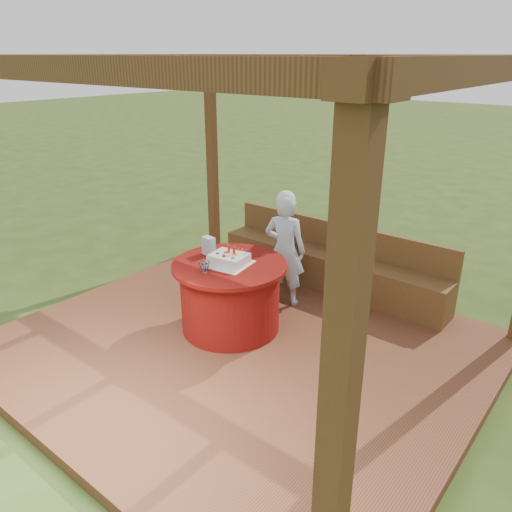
{
  "coord_description": "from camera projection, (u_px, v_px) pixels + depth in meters",
  "views": [
    {
      "loc": [
        2.86,
        -3.28,
        2.85
      ],
      "look_at": [
        0.0,
        0.25,
        1.0
      ],
      "focal_mm": 35.0,
      "sensor_mm": 36.0,
      "label": 1
    }
  ],
  "objects": [
    {
      "name": "pergola",
      "position": [
        237.0,
        110.0,
        4.19
      ],
      "size": [
        4.5,
        4.0,
        2.72
      ],
      "color": "brown",
      "rests_on": "deck"
    },
    {
      "name": "deck",
      "position": [
        241.0,
        349.0,
        5.08
      ],
      "size": [
        4.5,
        4.0,
        0.12
      ],
      "primitive_type": "cube",
      "color": "brown",
      "rests_on": "ground"
    },
    {
      "name": "birthday_cake",
      "position": [
        229.0,
        259.0,
        5.04
      ],
      "size": [
        0.47,
        0.47,
        0.18
      ],
      "color": "white",
      "rests_on": "table"
    },
    {
      "name": "drinking_glass",
      "position": [
        204.0,
        267.0,
        4.87
      ],
      "size": [
        0.14,
        0.14,
        0.11
      ],
      "primitive_type": "imported",
      "rotation": [
        0.0,
        0.0,
        -0.28
      ],
      "color": "white",
      "rests_on": "table"
    },
    {
      "name": "table",
      "position": [
        230.0,
        296.0,
        5.22
      ],
      "size": [
        1.18,
        1.18,
        0.74
      ],
      "color": "maroon",
      "rests_on": "deck"
    },
    {
      "name": "gift_bag",
      "position": [
        209.0,
        246.0,
        5.28
      ],
      "size": [
        0.14,
        0.1,
        0.19
      ],
      "primitive_type": "cube",
      "rotation": [
        0.0,
        0.0,
        -0.11
      ],
      "color": "#E997D5",
      "rests_on": "table"
    },
    {
      "name": "chair",
      "position": [
        279.0,
        254.0,
        6.0
      ],
      "size": [
        0.56,
        0.56,
        0.88
      ],
      "color": "#361C11",
      "rests_on": "deck"
    },
    {
      "name": "elderly_woman",
      "position": [
        285.0,
        248.0,
        5.66
      ],
      "size": [
        0.55,
        0.44,
        1.35
      ],
      "color": "#97C4E0",
      "rests_on": "deck"
    },
    {
      "name": "bench",
      "position": [
        330.0,
        267.0,
        6.19
      ],
      "size": [
        3.0,
        0.42,
        0.8
      ],
      "color": "brown",
      "rests_on": "deck"
    },
    {
      "name": "ground",
      "position": [
        241.0,
        354.0,
        5.1
      ],
      "size": [
        60.0,
        60.0,
        0.0
      ],
      "primitive_type": "plane",
      "color": "#2E4517",
      "rests_on": "ground"
    }
  ]
}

